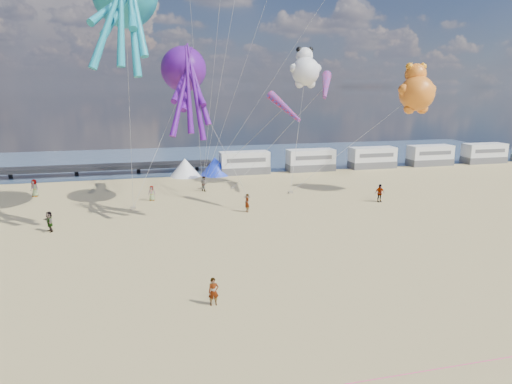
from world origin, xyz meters
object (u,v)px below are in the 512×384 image
(sandbag_d, at_px, (233,188))
(kite_octopus_purple, at_px, (183,69))
(motorhome_4, at_px, (484,153))
(beachgoer_4, at_px, (49,222))
(windsock_mid, at_px, (326,86))
(tent_blue, at_px, (215,166))
(kite_teddy_orange, at_px, (417,93))
(motorhome_2, at_px, (372,158))
(beachgoer_6, at_px, (35,188))
(sandbag_e, at_px, (203,188))
(windsock_left, at_px, (188,74))
(beachgoer_5, at_px, (247,203))
(beachgoer_3, at_px, (380,193))
(sandbag_b, at_px, (247,197))
(tent_white, at_px, (185,167))
(sandbag_c, at_px, (290,193))
(kite_panda, at_px, (306,71))
(beachgoer_0, at_px, (152,193))
(motorhome_1, at_px, (311,160))
(windsock_right, at_px, (284,107))
(motorhome_3, at_px, (430,155))
(beachgoer_1, at_px, (204,184))
(motorhome_0, at_px, (244,163))
(standing_person, at_px, (214,292))
(sandbag_a, at_px, (133,208))

(sandbag_d, distance_m, kite_octopus_purple, 15.52)
(motorhome_4, xyz_separation_m, beachgoer_4, (-58.89, -21.06, -0.66))
(beachgoer_4, distance_m, windsock_mid, 29.66)
(tent_blue, distance_m, kite_teddy_orange, 26.77)
(motorhome_2, bearing_deg, beachgoer_6, -170.23)
(sandbag_e, relative_size, windsock_left, 0.06)
(beachgoer_5, xyz_separation_m, beachgoer_6, (-20.76, 11.55, 0.07))
(motorhome_2, relative_size, beachgoer_3, 3.53)
(sandbag_b, relative_size, windsock_left, 0.06)
(tent_white, height_order, kite_teddy_orange, kite_teddy_orange)
(beachgoer_5, bearing_deg, motorhome_2, 118.36)
(sandbag_c, xyz_separation_m, kite_panda, (2.42, 2.72, 13.08))
(beachgoer_0, height_order, kite_panda, kite_panda)
(motorhome_4, height_order, windsock_left, windsock_left)
(beachgoer_4, distance_m, sandbag_d, 21.38)
(kite_teddy_orange, bearing_deg, sandbag_b, 151.67)
(kite_octopus_purple, xyz_separation_m, kite_panda, (13.91, 4.96, 0.07))
(tent_blue, distance_m, kite_octopus_purple, 19.87)
(sandbag_e, distance_m, kite_teddy_orange, 25.56)
(motorhome_1, relative_size, beachgoer_0, 4.23)
(motorhome_2, height_order, motorhome_4, same)
(sandbag_c, distance_m, windsock_left, 16.62)
(beachgoer_6, distance_m, sandbag_b, 22.88)
(windsock_right, bearing_deg, kite_octopus_purple, 133.29)
(motorhome_3, relative_size, sandbag_e, 13.20)
(beachgoer_1, height_order, kite_panda, kite_panda)
(sandbag_e, bearing_deg, beachgoer_4, -137.49)
(motorhome_1, distance_m, sandbag_e, 18.23)
(tent_blue, relative_size, sandbag_e, 8.00)
(kite_octopus_purple, bearing_deg, motorhome_0, 56.41)
(kite_teddy_orange, bearing_deg, sandbag_c, 144.88)
(motorhome_4, xyz_separation_m, standing_person, (-47.89, -37.02, -0.73))
(beachgoer_3, xyz_separation_m, kite_panda, (-5.22, 8.53, 12.26))
(standing_person, bearing_deg, beachgoer_3, 41.44)
(kite_teddy_orange, bearing_deg, motorhome_0, 112.82)
(standing_person, bearing_deg, beachgoer_4, 123.24)
(sandbag_a, relative_size, windsock_right, 0.11)
(beachgoer_0, bearing_deg, beachgoer_5, -25.34)
(motorhome_1, height_order, tent_blue, motorhome_1)
(beachgoer_0, height_order, beachgoer_4, beachgoer_4)
(sandbag_e, bearing_deg, motorhome_4, 10.27)
(kite_octopus_purple, relative_size, windsock_right, 2.29)
(kite_panda, bearing_deg, windsock_left, -172.70)
(beachgoer_0, distance_m, sandbag_e, 7.24)
(beachgoer_6, relative_size, windsock_right, 0.41)
(beachgoer_1, relative_size, sandbag_c, 3.44)
(beachgoer_1, xyz_separation_m, sandbag_c, (9.14, -3.53, -0.75))
(beachgoer_6, relative_size, kite_teddy_orange, 0.30)
(motorhome_1, bearing_deg, sandbag_a, -147.01)
(beachgoer_3, xyz_separation_m, sandbag_a, (-24.42, 3.11, -0.82))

